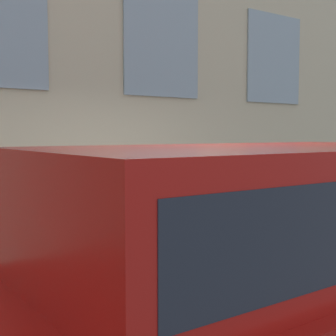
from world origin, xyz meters
TOP-DOWN VIEW (x-y plane):
  - ground_plane at (0.00, 0.00)m, footprint 80.00×80.00m
  - sidewalk at (1.23, 0.00)m, footprint 2.46×60.00m
  - fire_hydrant at (0.52, 0.32)m, footprint 0.35×0.46m
  - person at (0.60, -0.33)m, footprint 0.32×0.21m
  - parked_truck_red_near at (-1.30, 0.56)m, footprint 1.94×5.19m

SIDE VIEW (x-z plane):
  - ground_plane at x=0.00m, z-range 0.00..0.00m
  - sidewalk at x=1.23m, z-range 0.00..0.13m
  - fire_hydrant at x=0.52m, z-range 0.14..0.85m
  - person at x=0.60m, z-range 0.26..1.57m
  - parked_truck_red_near at x=-1.30m, z-range 0.15..1.88m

